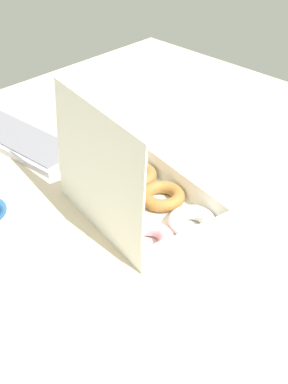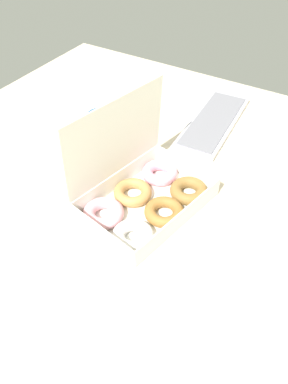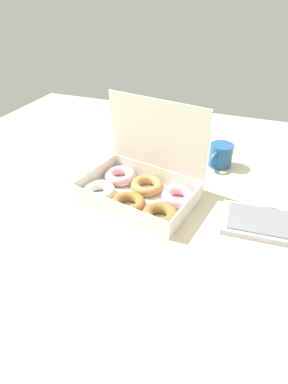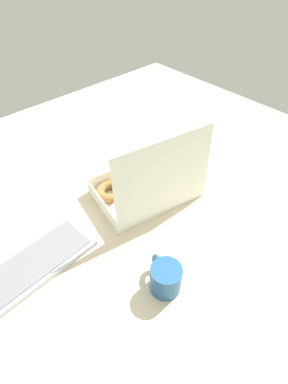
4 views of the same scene
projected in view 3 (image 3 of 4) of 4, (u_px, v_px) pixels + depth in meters
ground_plane at (122, 200)px, 100.97cm from camera, size 180.00×180.00×2.00cm
donut_box at (140, 188)px, 98.72cm from camera, size 40.04×31.48×30.55cm
coffee_mug at (220, 155)px, 115.35cm from camera, size 8.82×12.25×8.91cm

